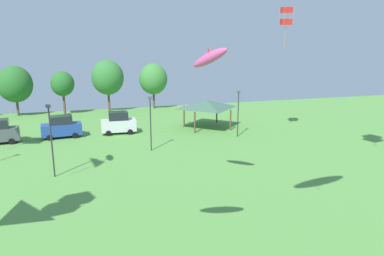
{
  "coord_description": "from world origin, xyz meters",
  "views": [
    {
      "loc": [
        -3.11,
        0.86,
        9.89
      ],
      "look_at": [
        1.34,
        14.89,
        6.5
      ],
      "focal_mm": 32.0,
      "sensor_mm": 36.0,
      "label": 1
    }
  ],
  "objects": [
    {
      "name": "park_pavilion",
      "position": [
        11.73,
        41.44,
        3.08
      ],
      "size": [
        6.06,
        5.98,
        3.6
      ],
      "color": "brown",
      "rests_on": "ground"
    },
    {
      "name": "parked_car_second_from_left",
      "position": [
        -5.81,
        41.64,
        1.24
      ],
      "size": [
        4.48,
        2.34,
        2.54
      ],
      "rotation": [
        0.0,
        0.0,
        0.08
      ],
      "color": "#234299",
      "rests_on": "ground"
    },
    {
      "name": "light_post_2",
      "position": [
        -5.77,
        28.61,
        3.3
      ],
      "size": [
        0.36,
        0.2,
        5.81
      ],
      "color": "#2D2D33",
      "rests_on": "ground"
    },
    {
      "name": "light_post_3",
      "position": [
        13.56,
        35.94,
        3.04
      ],
      "size": [
        0.36,
        0.2,
        5.31
      ],
      "color": "#2D2D33",
      "rests_on": "ground"
    },
    {
      "name": "kite_flying_10",
      "position": [
        4.57,
        21.39,
        9.36
      ],
      "size": [
        1.98,
        2.99,
        1.7
      ],
      "color": "#E54C93"
    },
    {
      "name": "light_post_0",
      "position": [
        2.94,
        33.41,
        3.11
      ],
      "size": [
        0.36,
        0.2,
        5.45
      ],
      "color": "#2D2D33",
      "rests_on": "ground"
    },
    {
      "name": "treeline_tree_2",
      "position": [
        -6.13,
        56.76,
        4.74
      ],
      "size": [
        3.47,
        3.47,
        6.68
      ],
      "color": "brown",
      "rests_on": "ground"
    },
    {
      "name": "treeline_tree_1",
      "position": [
        -12.87,
        57.78,
        4.78
      ],
      "size": [
        4.98,
        4.98,
        7.53
      ],
      "color": "brown",
      "rests_on": "ground"
    },
    {
      "name": "kite_flying_6",
      "position": [
        18.04,
        34.23,
        13.36
      ],
      "size": [
        1.42,
        1.45,
        4.38
      ],
      "color": "red"
    },
    {
      "name": "treeline_tree_4",
      "position": [
        8.22,
        58.17,
        4.99
      ],
      "size": [
        4.73,
        4.73,
        7.6
      ],
      "color": "brown",
      "rests_on": "ground"
    },
    {
      "name": "parked_car_third_from_left",
      "position": [
        0.6,
        41.61,
        1.29
      ],
      "size": [
        4.13,
        2.14,
        2.66
      ],
      "rotation": [
        0.0,
        0.0,
        -0.04
      ],
      "color": "silver",
      "rests_on": "ground"
    },
    {
      "name": "treeline_tree_3",
      "position": [
        0.72,
        58.04,
        5.44
      ],
      "size": [
        5.11,
        5.11,
        8.26
      ],
      "color": "brown",
      "rests_on": "ground"
    }
  ]
}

